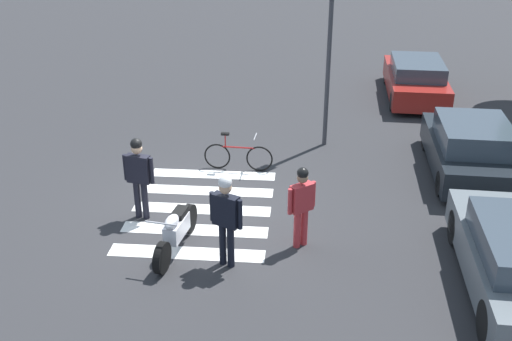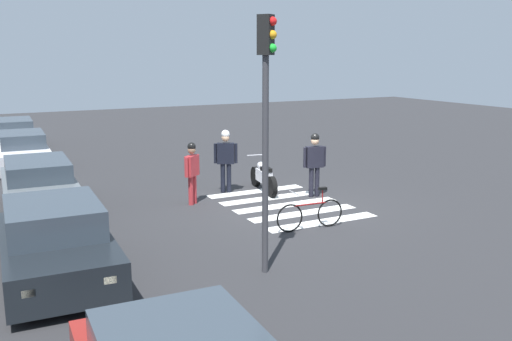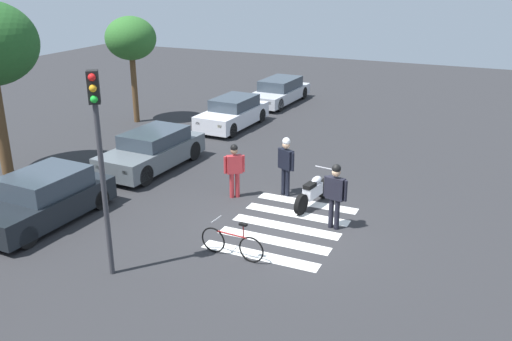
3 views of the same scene
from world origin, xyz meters
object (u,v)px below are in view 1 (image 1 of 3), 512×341
officer_by_motorcycle (139,172)px  pedestrian_bystander (302,202)px  car_black_suv (470,149)px  car_maroon_wagon (415,79)px  traffic_light_pole (330,31)px  leaning_bicycle (238,156)px  officer_on_foot (226,214)px  police_motorcycle (176,231)px

officer_by_motorcycle → pedestrian_bystander: size_ratio=1.08×
car_black_suv → car_maroon_wagon: bearing=-175.8°
officer_by_motorcycle → traffic_light_pole: (-4.49, 4.05, 2.07)m
pedestrian_bystander → traffic_light_pole: traffic_light_pole is taller
leaning_bicycle → car_maroon_wagon: (-6.25, 5.38, 0.27)m
car_maroon_wagon → car_black_suv: 5.99m
officer_by_motorcycle → officer_on_foot: bearing=51.5°
leaning_bicycle → car_maroon_wagon: size_ratio=0.39×
police_motorcycle → officer_by_motorcycle: (-1.24, -1.02, 0.65)m
car_black_suv → officer_by_motorcycle: bearing=-69.3°
police_motorcycle → traffic_light_pole: traffic_light_pole is taller
police_motorcycle → traffic_light_pole: (-5.72, 3.03, 2.72)m
car_maroon_wagon → traffic_light_pole: size_ratio=0.94×
leaning_bicycle → officer_on_foot: (4.27, 0.26, 0.74)m
police_motorcycle → traffic_light_pole: 7.03m
pedestrian_bystander → car_maroon_wagon: pedestrian_bystander is taller
officer_by_motorcycle → pedestrian_bystander: 3.58m
leaning_bicycle → officer_by_motorcycle: bearing=-34.9°
officer_by_motorcycle → traffic_light_pole: size_ratio=0.39×
officer_by_motorcycle → car_maroon_wagon: size_ratio=0.42×
leaning_bicycle → officer_on_foot: bearing=3.5°
leaning_bicycle → traffic_light_pole: traffic_light_pole is taller
leaning_bicycle → car_black_suv: 5.83m
car_black_suv → leaning_bicycle: bearing=-87.3°
car_maroon_wagon → car_black_suv: (5.98, 0.43, 0.02)m
car_maroon_wagon → traffic_light_pole: (4.38, -3.15, 2.53)m
officer_on_foot → car_black_suv: 7.19m
police_motorcycle → officer_on_foot: size_ratio=1.11×
police_motorcycle → traffic_light_pole: bearing=152.1°
leaning_bicycle → officer_by_motorcycle: 3.27m
car_maroon_wagon → leaning_bicycle: bearing=-40.7°
officer_on_foot → officer_by_motorcycle: officer_on_foot is taller
officer_on_foot → car_black_suv: bearing=129.3°
leaning_bicycle → car_maroon_wagon: bearing=139.3°
officer_on_foot → car_black_suv: officer_on_foot is taller
car_black_suv → traffic_light_pole: (-1.59, -3.58, 2.51)m
car_black_suv → pedestrian_bystander: bearing=-48.1°
leaning_bicycle → car_maroon_wagon: car_maroon_wagon is taller
leaning_bicycle → officer_on_foot: size_ratio=0.93×
leaning_bicycle → car_black_suv: bearing=92.7°
leaning_bicycle → pedestrian_bystander: pedestrian_bystander is taller
pedestrian_bystander → traffic_light_pole: 5.79m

